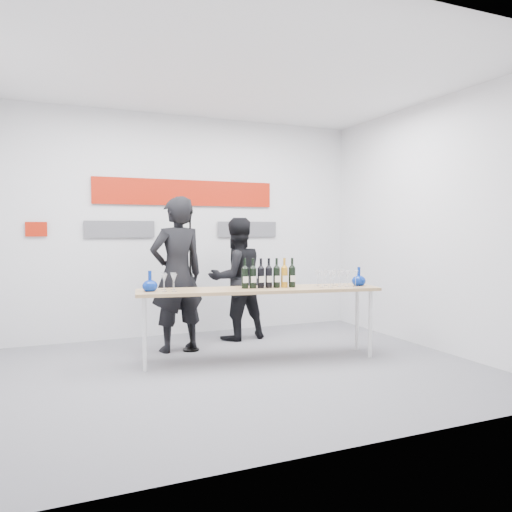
# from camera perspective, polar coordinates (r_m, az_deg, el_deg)

# --- Properties ---
(ground) EXTENTS (5.00, 5.00, 0.00)m
(ground) POSITION_cam_1_polar(r_m,az_deg,el_deg) (5.26, -2.00, -12.90)
(ground) COLOR slate
(ground) RESTS_ON ground
(back_wall) EXTENTS (5.00, 0.04, 3.00)m
(back_wall) POSITION_cam_1_polar(r_m,az_deg,el_deg) (6.96, -7.96, 3.46)
(back_wall) COLOR silver
(back_wall) RESTS_ON ground
(signage) EXTENTS (3.38, 0.02, 0.79)m
(signage) POSITION_cam_1_polar(r_m,az_deg,el_deg) (6.93, -8.37, 5.99)
(signage) COLOR #AE1907
(signage) RESTS_ON back_wall
(tasting_table) EXTENTS (2.72, 0.99, 0.80)m
(tasting_table) POSITION_cam_1_polar(r_m,az_deg,el_deg) (5.51, 0.41, -4.33)
(tasting_table) COLOR tan
(tasting_table) RESTS_ON ground
(wine_bottles) EXTENTS (0.62, 0.18, 0.33)m
(wine_bottles) POSITION_cam_1_polar(r_m,az_deg,el_deg) (5.53, 1.47, -1.95)
(wine_bottles) COLOR black
(wine_bottles) RESTS_ON tasting_table
(decanter_left) EXTENTS (0.16, 0.16, 0.21)m
(decanter_left) POSITION_cam_1_polar(r_m,az_deg,el_deg) (5.35, -12.04, -2.80)
(decanter_left) COLOR navy
(decanter_left) RESTS_ON tasting_table
(decanter_right) EXTENTS (0.16, 0.16, 0.21)m
(decanter_right) POSITION_cam_1_polar(r_m,az_deg,el_deg) (5.88, 11.67, -2.28)
(decanter_right) COLOR navy
(decanter_right) RESTS_ON tasting_table
(glasses_left) EXTENTS (0.19, 0.24, 0.18)m
(glasses_left) POSITION_cam_1_polar(r_m,az_deg,el_deg) (5.35, -9.93, -2.95)
(glasses_left) COLOR silver
(glasses_left) RESTS_ON tasting_table
(glasses_right) EXTENTS (0.46, 0.29, 0.18)m
(glasses_right) POSITION_cam_1_polar(r_m,az_deg,el_deg) (5.75, 8.99, -2.53)
(glasses_right) COLOR silver
(glasses_right) RESTS_ON tasting_table
(presenter_left) EXTENTS (0.74, 0.56, 1.83)m
(presenter_left) POSITION_cam_1_polar(r_m,az_deg,el_deg) (5.98, -9.02, -2.07)
(presenter_left) COLOR black
(presenter_left) RESTS_ON ground
(presenter_right) EXTENTS (0.85, 0.70, 1.60)m
(presenter_right) POSITION_cam_1_polar(r_m,az_deg,el_deg) (6.56, -2.25, -2.60)
(presenter_right) COLOR black
(presenter_right) RESTS_ON ground
(mic_stand) EXTENTS (0.20, 0.20, 1.68)m
(mic_stand) POSITION_cam_1_polar(r_m,az_deg,el_deg) (6.01, -7.47, -5.93)
(mic_stand) COLOR black
(mic_stand) RESTS_ON ground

